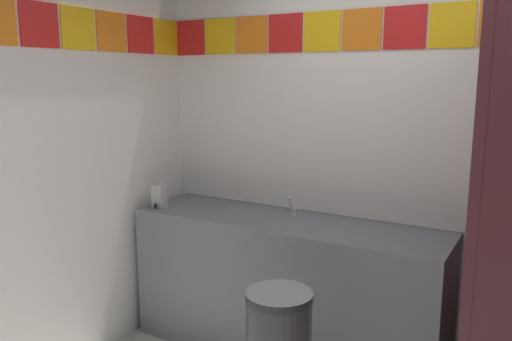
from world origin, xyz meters
name	(u,v)px	position (x,y,z in m)	size (l,w,h in m)	color
wall_back	(446,143)	(0.00, 1.47, 1.41)	(3.84, 0.09, 2.80)	white
wall_side	(0,150)	(-1.96, 0.00, 1.41)	(0.09, 2.87, 2.80)	white
vanity_counter	(285,286)	(-0.87, 1.15, 0.46)	(2.01, 0.56, 0.90)	slate
faucet_center	(292,209)	(-0.87, 1.24, 0.95)	(0.04, 0.10, 0.14)	silver
soap_dispenser	(159,196)	(-1.76, 0.99, 0.98)	(0.09, 0.09, 0.16)	#B7BABF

